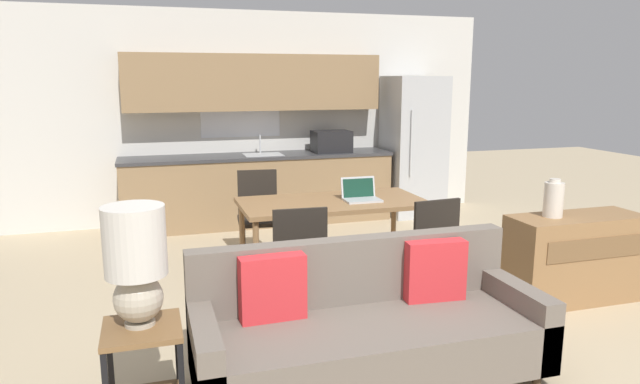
# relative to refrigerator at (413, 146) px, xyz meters

# --- Properties ---
(wall_back) EXTENTS (6.40, 0.07, 2.70)m
(wall_back) POSITION_rel_refrigerator_xyz_m (-2.12, 0.41, 0.41)
(wall_back) COLOR silver
(wall_back) RESTS_ON ground_plane
(kitchen_counter) EXTENTS (3.43, 0.65, 2.15)m
(kitchen_counter) POSITION_rel_refrigerator_xyz_m (-2.10, 0.11, -0.10)
(kitchen_counter) COLOR #8E704C
(kitchen_counter) RESTS_ON ground_plane
(refrigerator) EXTENTS (0.72, 0.76, 1.88)m
(refrigerator) POSITION_rel_refrigerator_xyz_m (0.00, 0.00, 0.00)
(refrigerator) COLOR #B7BABC
(refrigerator) RESTS_ON ground_plane
(dining_table) EXTENTS (1.65, 0.83, 0.78)m
(dining_table) POSITION_rel_refrigerator_xyz_m (-1.91, -2.29, -0.23)
(dining_table) COLOR olive
(dining_table) RESTS_ON ground_plane
(couch) EXTENTS (2.13, 0.80, 0.85)m
(couch) POSITION_rel_refrigerator_xyz_m (-2.24, -3.97, -0.61)
(couch) COLOR #3D2D1E
(couch) RESTS_ON ground_plane
(side_table) EXTENTS (0.41, 0.41, 0.56)m
(side_table) POSITION_rel_refrigerator_xyz_m (-3.56, -4.06, -0.57)
(side_table) COLOR brown
(side_table) RESTS_ON ground_plane
(table_lamp) EXTENTS (0.32, 0.32, 0.65)m
(table_lamp) POSITION_rel_refrigerator_xyz_m (-3.57, -4.03, -0.01)
(table_lamp) COLOR #B2A893
(table_lamp) RESTS_ON side_table
(credenza) EXTENTS (1.15, 0.45, 0.73)m
(credenza) POSITION_rel_refrigerator_xyz_m (-0.08, -3.27, -0.57)
(credenza) COLOR olive
(credenza) RESTS_ON ground_plane
(vase) EXTENTS (0.16, 0.16, 0.32)m
(vase) POSITION_rel_refrigerator_xyz_m (-0.31, -3.23, -0.06)
(vase) COLOR beige
(vase) RESTS_ON credenza
(dining_chair_far_left) EXTENTS (0.46, 0.46, 0.94)m
(dining_chair_far_left) POSITION_rel_refrigerator_xyz_m (-2.43, -1.49, -0.42)
(dining_chair_far_left) COLOR black
(dining_chair_far_left) RESTS_ON ground_plane
(dining_chair_near_right) EXTENTS (0.46, 0.46, 0.94)m
(dining_chair_near_right) POSITION_rel_refrigerator_xyz_m (-1.38, -3.10, -0.42)
(dining_chair_near_right) COLOR black
(dining_chair_near_right) RESTS_ON ground_plane
(dining_chair_near_left) EXTENTS (0.44, 0.44, 0.94)m
(dining_chair_near_left) POSITION_rel_refrigerator_xyz_m (-2.44, -3.07, -0.42)
(dining_chair_near_left) COLOR black
(dining_chair_near_left) RESTS_ON ground_plane
(laptop) EXTENTS (0.32, 0.26, 0.20)m
(laptop) POSITION_rel_refrigerator_xyz_m (-1.66, -2.34, -0.12)
(laptop) COLOR #B7BABC
(laptop) RESTS_ON dining_table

